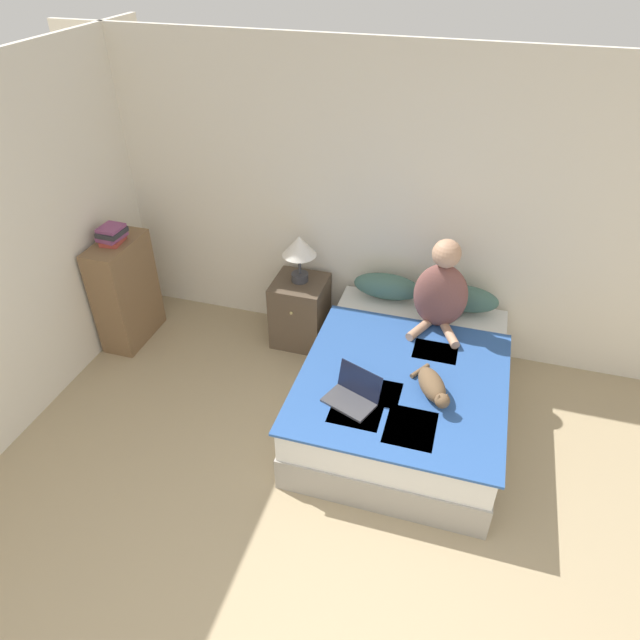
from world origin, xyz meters
TOP-DOWN VIEW (x-y plane):
  - wall_back at (0.00, 3.41)m, footprint 6.15×0.05m
  - bed at (0.18, 2.39)m, footprint 1.46×1.90m
  - pillow_near at (-0.14, 3.21)m, footprint 0.57×0.21m
  - pillow_far at (0.50, 3.21)m, footprint 0.57×0.21m
  - person_sitting at (0.32, 2.93)m, footprint 0.42×0.41m
  - cat_tabby at (0.40, 2.10)m, footprint 0.32×0.50m
  - laptop_open at (-0.12, 1.90)m, footprint 0.41×0.36m
  - nightstand at (-0.90, 3.11)m, footprint 0.46×0.48m
  - table_lamp at (-0.90, 3.13)m, footprint 0.29×0.29m
  - bookshelf at (-2.40, 2.70)m, footprint 0.30×0.61m
  - book_stack_top at (-2.40, 2.70)m, footprint 0.20×0.23m

SIDE VIEW (x-z plane):
  - bed at x=0.18m, z-range 0.00..0.53m
  - nightstand at x=-0.90m, z-range 0.00..0.62m
  - bookshelf at x=-2.40m, z-range 0.00..0.98m
  - laptop_open at x=-0.12m, z-range 0.47..0.69m
  - cat_tabby at x=0.40m, z-range 0.53..0.70m
  - pillow_near at x=-0.14m, z-range 0.53..0.76m
  - pillow_far at x=0.50m, z-range 0.53..0.76m
  - person_sitting at x=0.32m, z-range 0.48..1.24m
  - table_lamp at x=-0.90m, z-range 0.72..1.15m
  - book_stack_top at x=-2.40m, z-range 0.99..1.13m
  - wall_back at x=0.00m, z-range 0.00..2.55m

